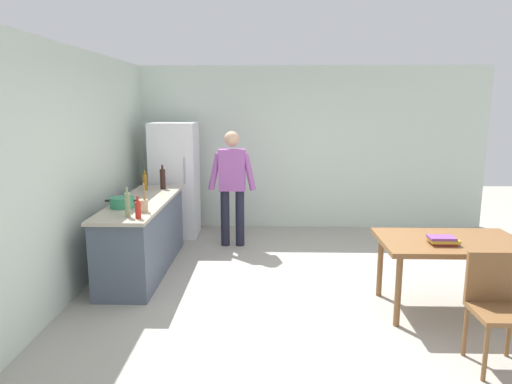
# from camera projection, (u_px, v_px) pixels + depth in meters

# --- Properties ---
(ground_plane) EXTENTS (14.00, 14.00, 0.00)m
(ground_plane) POSITION_uv_depth(u_px,v_px,m) (306.00, 297.00, 5.04)
(ground_plane) COLOR #9E998E
(wall_back) EXTENTS (6.40, 0.12, 2.70)m
(wall_back) POSITION_uv_depth(u_px,v_px,m) (293.00, 148.00, 7.73)
(wall_back) COLOR silver
(wall_back) RESTS_ON ground_plane
(wall_left) EXTENTS (0.12, 5.60, 2.70)m
(wall_left) POSITION_uv_depth(u_px,v_px,m) (71.00, 172.00, 5.04)
(wall_left) COLOR silver
(wall_left) RESTS_ON ground_plane
(kitchen_counter) EXTENTS (0.64, 2.20, 0.90)m
(kitchen_counter) POSITION_uv_depth(u_px,v_px,m) (143.00, 235.00, 5.79)
(kitchen_counter) COLOR #4C5666
(kitchen_counter) RESTS_ON ground_plane
(refrigerator) EXTENTS (0.70, 0.67, 1.80)m
(refrigerator) POSITION_uv_depth(u_px,v_px,m) (175.00, 180.00, 7.27)
(refrigerator) COLOR white
(refrigerator) RESTS_ON ground_plane
(person) EXTENTS (0.70, 0.22, 1.70)m
(person) POSITION_uv_depth(u_px,v_px,m) (232.00, 181.00, 6.69)
(person) COLOR #1E1E2D
(person) RESTS_ON ground_plane
(dining_table) EXTENTS (1.40, 0.90, 0.75)m
(dining_table) POSITION_uv_depth(u_px,v_px,m) (450.00, 247.00, 4.59)
(dining_table) COLOR brown
(dining_table) RESTS_ON ground_plane
(chair) EXTENTS (0.42, 0.42, 0.91)m
(chair) POSITION_uv_depth(u_px,v_px,m) (497.00, 301.00, 3.66)
(chair) COLOR brown
(chair) RESTS_ON ground_plane
(cooking_pot) EXTENTS (0.40, 0.28, 0.12)m
(cooking_pot) POSITION_uv_depth(u_px,v_px,m) (122.00, 202.00, 5.31)
(cooking_pot) COLOR #2D845B
(cooking_pot) RESTS_ON kitchen_counter
(utensil_jar) EXTENTS (0.11, 0.11, 0.32)m
(utensil_jar) POSITION_uv_depth(u_px,v_px,m) (143.00, 205.00, 5.10)
(utensil_jar) COLOR tan
(utensil_jar) RESTS_ON kitchen_counter
(bottle_oil_amber) EXTENTS (0.06, 0.06, 0.28)m
(bottle_oil_amber) POSITION_uv_depth(u_px,v_px,m) (145.00, 182.00, 6.39)
(bottle_oil_amber) COLOR #996619
(bottle_oil_amber) RESTS_ON kitchen_counter
(bottle_vinegar_tall) EXTENTS (0.06, 0.06, 0.32)m
(bottle_vinegar_tall) POSITION_uv_depth(u_px,v_px,m) (127.00, 204.00, 4.86)
(bottle_vinegar_tall) COLOR gray
(bottle_vinegar_tall) RESTS_ON kitchen_counter
(bottle_wine_dark) EXTENTS (0.08, 0.08, 0.34)m
(bottle_wine_dark) POSITION_uv_depth(u_px,v_px,m) (163.00, 179.00, 6.47)
(bottle_wine_dark) COLOR black
(bottle_wine_dark) RESTS_ON kitchen_counter
(bottle_sauce_red) EXTENTS (0.06, 0.06, 0.24)m
(bottle_sauce_red) POSITION_uv_depth(u_px,v_px,m) (138.00, 210.00, 4.80)
(bottle_sauce_red) COLOR #B22319
(bottle_sauce_red) RESTS_ON kitchen_counter
(book_stack) EXTENTS (0.28, 0.20, 0.08)m
(book_stack) POSITION_uv_depth(u_px,v_px,m) (443.00, 240.00, 4.43)
(book_stack) COLOR #B22D28
(book_stack) RESTS_ON dining_table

